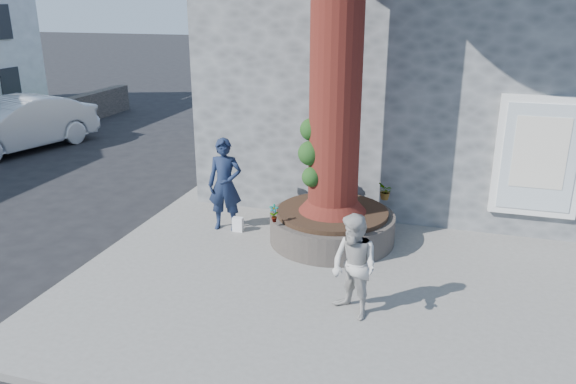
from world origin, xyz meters
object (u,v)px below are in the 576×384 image
(man, at_px, (225,185))
(woman, at_px, (354,267))
(planter, at_px, (332,226))
(car_silver, at_px, (16,125))

(man, height_order, woman, man)
(man, distance_m, woman, 3.83)
(planter, relative_size, car_silver, 0.47)
(planter, xyz_separation_m, woman, (0.85, -2.46, 0.46))
(planter, relative_size, man, 1.28)
(man, height_order, car_silver, man)
(man, relative_size, woman, 1.19)
(car_silver, bearing_deg, planter, -6.10)
(woman, bearing_deg, man, 175.96)
(planter, height_order, woman, woman)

